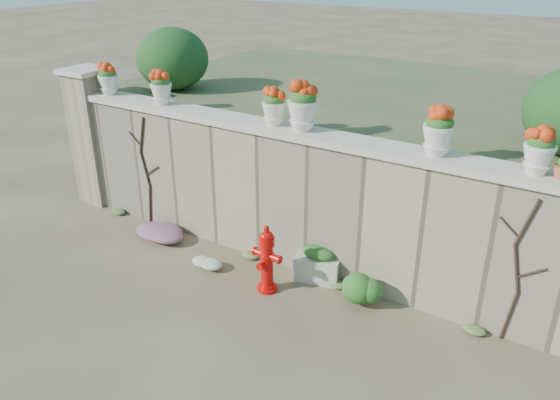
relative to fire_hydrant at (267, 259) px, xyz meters
The scene contains 19 objects.
ground 1.07m from the fire_hydrant, 101.99° to the right, with size 80.00×80.00×0.00m, color #4F3F27.
stone_wall 1.03m from the fire_hydrant, 102.60° to the left, with size 8.00×0.40×2.00m, color gray.
wall_cap 1.79m from the fire_hydrant, 102.60° to the left, with size 8.10×0.52×0.10m, color beige.
gate_pillar 4.50m from the fire_hydrant, 168.59° to the left, with size 0.72×0.72×2.48m.
raised_fill 4.11m from the fire_hydrant, 92.75° to the left, with size 9.00×6.00×2.00m, color #384C23.
back_shrub_left 4.48m from the fire_hydrant, 148.55° to the left, with size 1.30×1.30×1.10m, color #143814.
vine_left 2.98m from the fire_hydrant, 167.10° to the left, with size 0.60×0.04×1.91m.
vine_right 3.14m from the fire_hydrant, 12.23° to the left, with size 0.60×0.04×1.91m.
fire_hydrant is the anchor object (origin of this frame).
planter_box 0.82m from the fire_hydrant, 53.79° to the left, with size 0.71×0.51×0.53m.
green_shrub 1.30m from the fire_hydrant, 13.77° to the left, with size 0.62×0.56×0.59m, color #1E5119.
magenta_clump 2.27m from the fire_hydrant, behind, with size 1.02×0.68×0.27m, color #BA2590.
white_flowers 1.14m from the fire_hydrant, behind, with size 0.55×0.44×0.20m, color white.
urn_pot_0 4.29m from the fire_hydrant, 166.88° to the left, with size 0.34×0.34×0.53m.
urn_pot_1 3.28m from the fire_hydrant, 161.07° to the left, with size 0.34×0.34×0.53m.
urn_pot_2 2.10m from the fire_hydrant, 116.73° to the left, with size 0.34×0.34×0.53m.
urn_pot_3 2.11m from the fire_hydrant, 88.67° to the left, with size 0.42×0.42×0.66m.
urn_pot_4 2.80m from the fire_hydrant, 25.11° to the left, with size 0.38×0.38×0.59m.
urn_pot_5 3.62m from the fire_hydrant, 16.39° to the left, with size 0.34×0.34×0.54m.
Camera 1 is at (3.78, -4.41, 4.34)m, focal length 35.00 mm.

